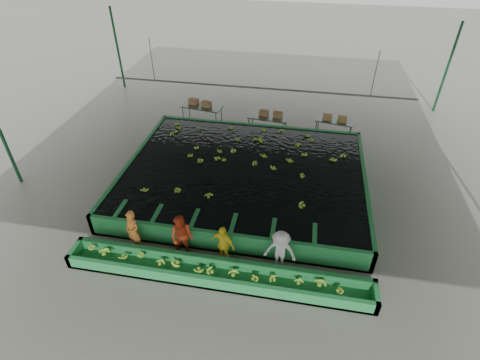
% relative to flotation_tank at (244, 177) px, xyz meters
% --- Properties ---
extents(ground, '(80.00, 80.00, 0.00)m').
position_rel_flotation_tank_xyz_m(ground, '(0.00, -1.50, -0.45)').
color(ground, slate).
rests_on(ground, ground).
extents(shed_roof, '(20.00, 22.00, 0.04)m').
position_rel_flotation_tank_xyz_m(shed_roof, '(0.00, -1.50, 4.55)').
color(shed_roof, gray).
rests_on(shed_roof, shed_posts).
extents(shed_posts, '(20.00, 22.00, 5.00)m').
position_rel_flotation_tank_xyz_m(shed_posts, '(0.00, -1.50, 2.05)').
color(shed_posts, '#124726').
rests_on(shed_posts, ground).
extents(flotation_tank, '(10.00, 8.00, 0.90)m').
position_rel_flotation_tank_xyz_m(flotation_tank, '(0.00, 0.00, 0.00)').
color(flotation_tank, '#1E7738').
rests_on(flotation_tank, ground).
extents(tank_water, '(9.70, 7.70, 0.00)m').
position_rel_flotation_tank_xyz_m(tank_water, '(0.00, -0.00, 0.40)').
color(tank_water, black).
rests_on(tank_water, flotation_tank).
extents(sorting_trough, '(10.00, 1.00, 0.50)m').
position_rel_flotation_tank_xyz_m(sorting_trough, '(0.00, -5.10, -0.20)').
color(sorting_trough, '#1E7738').
rests_on(sorting_trough, ground).
extents(cableway_rail, '(0.08, 0.08, 14.00)m').
position_rel_flotation_tank_xyz_m(cableway_rail, '(0.00, 3.50, 2.55)').
color(cableway_rail, '#59605B').
rests_on(cableway_rail, shed_roof).
extents(rail_hanger_left, '(0.04, 0.04, 2.00)m').
position_rel_flotation_tank_xyz_m(rail_hanger_left, '(-5.00, 3.50, 3.55)').
color(rail_hanger_left, '#59605B').
rests_on(rail_hanger_left, shed_roof).
extents(rail_hanger_right, '(0.04, 0.04, 2.00)m').
position_rel_flotation_tank_xyz_m(rail_hanger_right, '(5.00, 3.50, 3.55)').
color(rail_hanger_right, '#59605B').
rests_on(rail_hanger_right, shed_roof).
extents(worker_a, '(0.70, 0.60, 1.62)m').
position_rel_flotation_tank_xyz_m(worker_a, '(-3.11, -4.30, 0.36)').
color(worker_a, orange).
rests_on(worker_a, ground).
extents(worker_b, '(0.88, 0.72, 1.69)m').
position_rel_flotation_tank_xyz_m(worker_b, '(-1.36, -4.30, 0.40)').
color(worker_b, red).
rests_on(worker_b, ground).
extents(worker_c, '(0.96, 0.67, 1.52)m').
position_rel_flotation_tank_xyz_m(worker_c, '(0.03, -4.30, 0.31)').
color(worker_c, yellow).
rests_on(worker_c, ground).
extents(worker_d, '(1.06, 0.64, 1.61)m').
position_rel_flotation_tank_xyz_m(worker_d, '(1.93, -4.30, 0.35)').
color(worker_d, silver).
rests_on(worker_d, ground).
extents(packing_table_left, '(2.29, 1.20, 0.99)m').
position_rel_flotation_tank_xyz_m(packing_table_left, '(-3.28, 5.27, 0.05)').
color(packing_table_left, '#59605B').
rests_on(packing_table_left, ground).
extents(packing_table_mid, '(2.12, 1.02, 0.93)m').
position_rel_flotation_tank_xyz_m(packing_table_mid, '(0.39, 4.81, 0.02)').
color(packing_table_mid, '#59605B').
rests_on(packing_table_mid, ground).
extents(packing_table_right, '(2.02, 1.12, 0.87)m').
position_rel_flotation_tank_xyz_m(packing_table_right, '(3.81, 5.14, -0.02)').
color(packing_table_right, '#59605B').
rests_on(packing_table_right, ground).
extents(box_stack_left, '(1.35, 0.68, 0.28)m').
position_rel_flotation_tank_xyz_m(box_stack_left, '(-3.40, 5.36, 0.54)').
color(box_stack_left, olive).
rests_on(box_stack_left, packing_table_left).
extents(box_stack_mid, '(1.23, 0.46, 0.26)m').
position_rel_flotation_tank_xyz_m(box_stack_mid, '(0.53, 4.89, 0.48)').
color(box_stack_mid, olive).
rests_on(box_stack_mid, packing_table_mid).
extents(box_stack_right, '(1.23, 0.43, 0.26)m').
position_rel_flotation_tank_xyz_m(box_stack_right, '(3.79, 5.11, 0.42)').
color(box_stack_right, olive).
rests_on(box_stack_right, packing_table_right).
extents(floating_bananas, '(8.73, 5.95, 0.12)m').
position_rel_flotation_tank_xyz_m(floating_bananas, '(0.00, 0.80, 0.40)').
color(floating_bananas, '#7DB52B').
rests_on(floating_bananas, tank_water).
extents(trough_bananas, '(9.30, 0.62, 0.12)m').
position_rel_flotation_tank_xyz_m(trough_bananas, '(0.00, -5.10, -0.05)').
color(trough_bananas, '#7DB52B').
rests_on(trough_bananas, sorting_trough).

